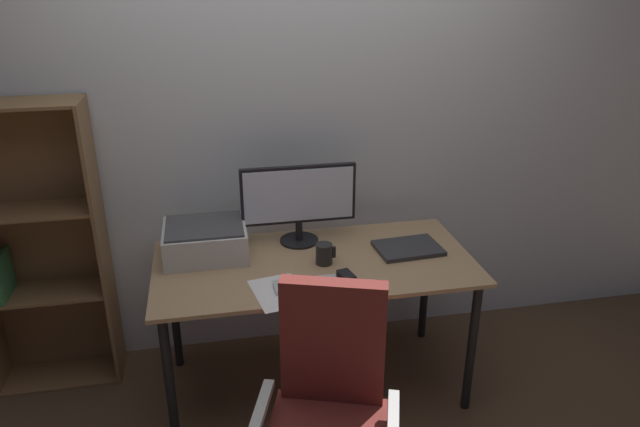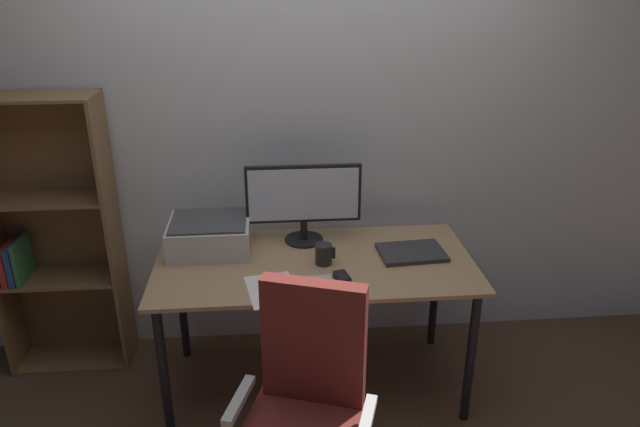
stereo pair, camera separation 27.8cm
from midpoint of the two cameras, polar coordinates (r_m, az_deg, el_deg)
name	(u,v)px [view 2 (the right image)]	position (r m, az deg, el deg)	size (l,w,h in m)	color
ground_plane	(315,384)	(3.30, 2.04, -16.14)	(12.00, 12.00, 0.00)	#4C3826
back_wall	(306,121)	(3.20, 1.19, 8.87)	(6.40, 0.10, 2.60)	silver
desk	(315,276)	(2.93, 2.23, -6.09)	(1.55, 0.75, 0.74)	tan
monitor	(304,198)	(3.00, 1.05, 1.44)	(0.59, 0.20, 0.41)	black
keyboard	(300,284)	(2.67, 1.10, -6.86)	(0.29, 0.11, 0.02)	#B7BABC
mouse	(342,278)	(2.72, 5.09, -6.24)	(0.06, 0.10, 0.03)	black
coffee_mug	(324,254)	(2.85, 3.17, -3.99)	(0.10, 0.08, 0.10)	black
laptop	(412,252)	(3.00, 11.45, -3.76)	(0.32, 0.23, 0.02)	#2D2D30
printer	(210,235)	(3.00, -7.99, -2.11)	(0.40, 0.34, 0.16)	silver
paper_sheet	(272,290)	(2.65, -1.64, -7.43)	(0.21, 0.30, 0.00)	white
office_chair	(305,426)	(2.38, 2.12, -19.88)	(0.58, 0.57, 1.01)	silver
bookshelf	(54,238)	(3.36, -22.15, -2.29)	(0.62, 0.28, 1.50)	brown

